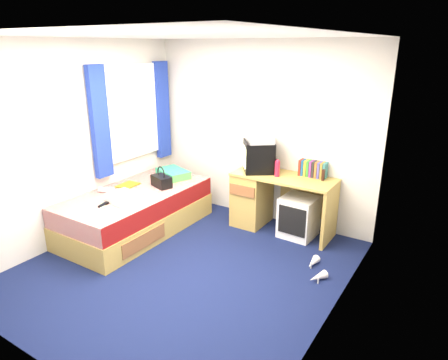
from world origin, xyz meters
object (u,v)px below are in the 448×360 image
Objects in this scene: crt_tv at (258,156)px; white_heels at (315,270)px; handbag at (161,181)px; picture_frame at (324,174)px; pink_water_bottle at (277,169)px; towel at (124,198)px; vcr at (259,138)px; desk at (264,197)px; storage_cube at (299,217)px; water_bottle at (107,190)px; aerosol_can at (276,167)px; remote_control at (104,205)px; bed at (137,211)px; pillow at (173,173)px; colour_swatch_fan at (102,205)px; magazine at (128,185)px.

crt_tv is 1.13× the size of white_heels.
picture_frame is at bearing 43.13° from handbag.
pink_water_bottle is 1.91m from towel.
vcr reaches higher than picture_frame.
crt_tv reaches higher than towel.
desk is at bearing 50.95° from handbag.
white_heels is at bearing -37.33° from desk.
crt_tv is 2.77× the size of pink_water_bottle.
crt_tv reaches higher than handbag.
water_bottle is (-2.12, -1.20, 0.31)m from storage_cube.
aerosol_can is at bearing 35.80° from water_bottle.
picture_frame is 2.73m from water_bottle.
storage_cube is 3.27× the size of remote_control.
desk reaches higher than bed.
picture_frame is at bearing 11.77° from pillow.
picture_frame is (2.06, 1.15, 0.55)m from bed.
handbag reaches higher than bed.
colour_swatch_fan is (-1.45, -1.60, -0.29)m from aerosol_can.
remote_control is at bearing -137.51° from storage_cube.
water_bottle is at bearing 121.06° from remote_control.
handbag reaches higher than storage_cube.
white_heels is (0.51, -0.74, -0.22)m from storage_cube.
handbag is 0.70m from water_bottle.
aerosol_can is 2.18m from water_bottle.
picture_frame reaches higher than water_bottle.
aerosol_can is (-0.06, 0.10, -0.01)m from pink_water_bottle.
vcr reaches higher than remote_control.
towel is (0.12, -1.06, 0.00)m from pillow.
bed is at bearing -173.83° from white_heels.
colour_swatch_fan is (-0.13, -0.21, -0.05)m from towel.
aerosol_can is (-0.60, -0.10, 0.02)m from picture_frame.
pink_water_bottle is 1.34m from white_heels.
water_bottle is 1.25× the size of remote_control.
remote_control is (0.31, -0.32, -0.03)m from water_bottle.
crt_tv is 1.61× the size of towel.
desk is 3.87× the size of towel.
crt_tv is 1.62× the size of handbag.
desk is (1.29, 0.30, -0.19)m from pillow.
vcr is 2.22× the size of water_bottle.
pink_water_bottle is (0.31, -0.08, -0.10)m from crt_tv.
pillow reaches higher than bed.
magazine reaches higher than white_heels.
crt_tv reaches higher than colour_swatch_fan.
bed is at bearing -85.09° from crt_tv.
bed is at bearing 113.38° from towel.
handbag reaches higher than remote_control.
vcr is 2.77× the size of remote_control.
bed is at bearing -25.75° from magazine.
storage_cube is 1.87× the size of magazine.
desk reaches higher than pillow.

